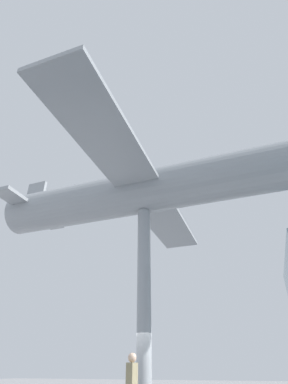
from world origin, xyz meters
TOP-DOWN VIEW (x-y plane):
  - support_pylon_central at (0.00, 0.00)m, footprint 0.55×0.55m
  - suspended_airplane at (-0.00, 0.29)m, footprint 14.95×16.04m
  - visitor_person at (1.41, 0.15)m, footprint 0.41×0.27m

SIDE VIEW (x-z plane):
  - visitor_person at x=1.41m, z-range 0.15..1.96m
  - support_pylon_central at x=0.00m, z-range 0.00..7.51m
  - suspended_airplane at x=0.00m, z-range 7.10..9.97m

